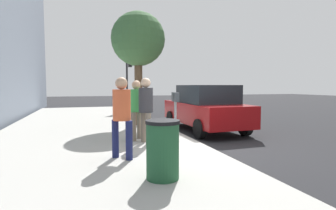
{
  "coord_description": "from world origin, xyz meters",
  "views": [
    {
      "loc": [
        -6.66,
        3.08,
        1.74
      ],
      "look_at": [
        0.58,
        0.79,
        1.19
      ],
      "focal_mm": 28.21,
      "sensor_mm": 36.0,
      "label": 1
    }
  ],
  "objects_px": {
    "pedestrian_bystander": "(122,111)",
    "parked_sedan_near": "(205,108)",
    "parking_meter": "(175,106)",
    "pedestrian_at_meter": "(146,105)",
    "parking_officer": "(136,105)",
    "street_tree": "(138,40)",
    "trash_bin": "(163,149)",
    "traffic_signal": "(128,73)"
  },
  "relations": [
    {
      "from": "parking_meter",
      "to": "traffic_signal",
      "type": "height_order",
      "value": "traffic_signal"
    },
    {
      "from": "street_tree",
      "to": "pedestrian_at_meter",
      "type": "bearing_deg",
      "value": 171.99
    },
    {
      "from": "parking_officer",
      "to": "street_tree",
      "type": "relative_size",
      "value": 0.38
    },
    {
      "from": "parking_meter",
      "to": "parked_sedan_near",
      "type": "bearing_deg",
      "value": -41.57
    },
    {
      "from": "pedestrian_bystander",
      "to": "traffic_signal",
      "type": "height_order",
      "value": "traffic_signal"
    },
    {
      "from": "parking_officer",
      "to": "parked_sedan_near",
      "type": "xyz_separation_m",
      "value": [
        1.61,
        -2.99,
        -0.28
      ]
    },
    {
      "from": "parked_sedan_near",
      "to": "street_tree",
      "type": "bearing_deg",
      "value": 60.41
    },
    {
      "from": "parking_meter",
      "to": "pedestrian_at_meter",
      "type": "height_order",
      "value": "pedestrian_at_meter"
    },
    {
      "from": "pedestrian_bystander",
      "to": "traffic_signal",
      "type": "relative_size",
      "value": 0.49
    },
    {
      "from": "parked_sedan_near",
      "to": "street_tree",
      "type": "height_order",
      "value": "street_tree"
    },
    {
      "from": "parking_meter",
      "to": "trash_bin",
      "type": "xyz_separation_m",
      "value": [
        -2.74,
        1.18,
        -0.51
      ]
    },
    {
      "from": "pedestrian_bystander",
      "to": "pedestrian_at_meter",
      "type": "bearing_deg",
      "value": 16.21
    },
    {
      "from": "traffic_signal",
      "to": "trash_bin",
      "type": "relative_size",
      "value": 3.56
    },
    {
      "from": "pedestrian_bystander",
      "to": "trash_bin",
      "type": "distance_m",
      "value": 1.64
    },
    {
      "from": "parking_officer",
      "to": "parked_sedan_near",
      "type": "bearing_deg",
      "value": 65.8
    },
    {
      "from": "parking_meter",
      "to": "parking_officer",
      "type": "distance_m",
      "value": 1.18
    },
    {
      "from": "parked_sedan_near",
      "to": "traffic_signal",
      "type": "bearing_deg",
      "value": 13.63
    },
    {
      "from": "pedestrian_at_meter",
      "to": "traffic_signal",
      "type": "distance_m",
      "value": 9.67
    },
    {
      "from": "parked_sedan_near",
      "to": "pedestrian_bystander",
      "type": "bearing_deg",
      "value": 133.86
    },
    {
      "from": "parking_meter",
      "to": "pedestrian_bystander",
      "type": "xyz_separation_m",
      "value": [
        -1.27,
        1.67,
        0.03
      ]
    },
    {
      "from": "traffic_signal",
      "to": "trash_bin",
      "type": "xyz_separation_m",
      "value": [
        -12.35,
        1.4,
        -1.92
      ]
    },
    {
      "from": "pedestrian_at_meter",
      "to": "trash_bin",
      "type": "bearing_deg",
      "value": -104.15
    },
    {
      "from": "parking_meter",
      "to": "trash_bin",
      "type": "distance_m",
      "value": 3.03
    },
    {
      "from": "parking_meter",
      "to": "pedestrian_bystander",
      "type": "distance_m",
      "value": 2.1
    },
    {
      "from": "traffic_signal",
      "to": "pedestrian_at_meter",
      "type": "bearing_deg",
      "value": 173.69
    },
    {
      "from": "pedestrian_bystander",
      "to": "parked_sedan_near",
      "type": "distance_m",
      "value": 5.11
    },
    {
      "from": "pedestrian_bystander",
      "to": "traffic_signal",
      "type": "xyz_separation_m",
      "value": [
        10.88,
        -1.89,
        1.37
      ]
    },
    {
      "from": "street_tree",
      "to": "trash_bin",
      "type": "bearing_deg",
      "value": 172.42
    },
    {
      "from": "pedestrian_bystander",
      "to": "parking_meter",
      "type": "bearing_deg",
      "value": -4.78
    },
    {
      "from": "pedestrian_at_meter",
      "to": "traffic_signal",
      "type": "bearing_deg",
      "value": 76.6
    },
    {
      "from": "pedestrian_bystander",
      "to": "street_tree",
      "type": "distance_m",
      "value": 5.57
    },
    {
      "from": "parking_meter",
      "to": "pedestrian_bystander",
      "type": "relative_size",
      "value": 0.79
    },
    {
      "from": "pedestrian_at_meter",
      "to": "parking_officer",
      "type": "height_order",
      "value": "pedestrian_at_meter"
    },
    {
      "from": "parking_officer",
      "to": "pedestrian_at_meter",
      "type": "bearing_deg",
      "value": -36.93
    },
    {
      "from": "parking_meter",
      "to": "parking_officer",
      "type": "xyz_separation_m",
      "value": [
        0.65,
        0.99,
        0.01
      ]
    },
    {
      "from": "trash_bin",
      "to": "pedestrian_at_meter",
      "type": "bearing_deg",
      "value": -7.06
    },
    {
      "from": "parking_meter",
      "to": "trash_bin",
      "type": "height_order",
      "value": "parking_meter"
    },
    {
      "from": "pedestrian_at_meter",
      "to": "traffic_signal",
      "type": "height_order",
      "value": "traffic_signal"
    },
    {
      "from": "street_tree",
      "to": "traffic_signal",
      "type": "xyz_separation_m",
      "value": [
        6.02,
        -0.56,
        -0.99
      ]
    },
    {
      "from": "parked_sedan_near",
      "to": "street_tree",
      "type": "distance_m",
      "value": 3.79
    },
    {
      "from": "pedestrian_at_meter",
      "to": "pedestrian_bystander",
      "type": "relative_size",
      "value": 1.02
    },
    {
      "from": "street_tree",
      "to": "trash_bin",
      "type": "distance_m",
      "value": 7.02
    }
  ]
}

